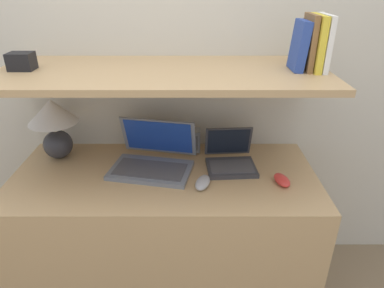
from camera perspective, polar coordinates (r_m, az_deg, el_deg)
The scene contains 15 objects.
wall_back at distance 1.78m, azimuth -4.10°, elevation 13.83°, with size 6.00×0.05×2.40m.
desk at distance 1.82m, azimuth -4.07°, elevation -15.17°, with size 1.40×0.63×0.76m.
back_riser at distance 1.96m, azimuth -3.63°, elevation -3.84°, with size 1.40×0.04×1.20m.
shelf at distance 1.48m, azimuth -4.92°, elevation 11.69°, with size 1.40×0.56×0.03m.
table_lamp at distance 1.78m, azimuth -21.92°, elevation 3.48°, with size 0.23×0.23×0.30m.
laptop_large at distance 1.63m, azimuth -6.34°, elevation -2.51°, with size 0.42×0.36×0.22m.
laptop_small at distance 1.65m, azimuth 6.53°, elevation -2.53°, with size 0.24×0.24×0.17m.
computer_mouse at distance 1.50m, azimuth 1.92°, elevation -6.44°, with size 0.09×0.13×0.04m.
second_mouse at distance 1.56m, azimuth 14.88°, elevation -5.84°, with size 0.08×0.12×0.04m.
router_box at distance 1.77m, azimuth -0.51°, elevation 0.62°, with size 0.12×0.07×0.12m.
book_white at distance 1.55m, azimuth 21.08°, elevation 15.44°, with size 0.02×0.17×0.22m.
book_yellow at distance 1.54m, azimuth 20.06°, elevation 15.52°, with size 0.03×0.18×0.22m.
book_brown at distance 1.53m, azimuth 19.01°, elevation 15.65°, with size 0.02×0.14×0.22m.
book_blue at distance 1.52m, azimuth 17.60°, elevation 15.34°, with size 0.05×0.13×0.20m.
shelf_gadget at distance 1.63m, azimuth -26.41°, elevation 12.25°, with size 0.10×0.08×0.07m.
Camera 1 is at (0.13, -1.05, 1.59)m, focal length 32.00 mm.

